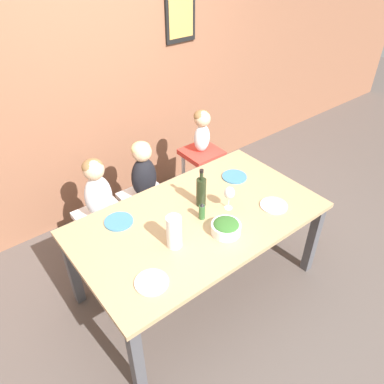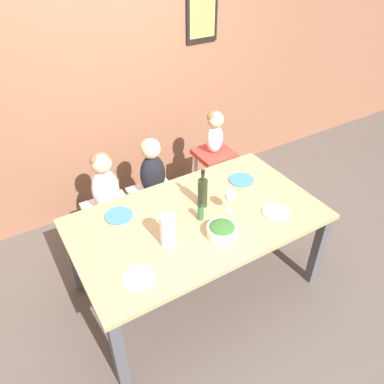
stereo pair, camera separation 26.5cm
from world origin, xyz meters
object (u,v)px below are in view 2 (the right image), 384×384
Objects in this scene: person_baby_right at (215,129)px; wine_bottle at (203,192)px; dinner_plate_front_right at (276,212)px; salad_bowl_large at (222,230)px; dinner_plate_back_right at (241,180)px; chair_far_center at (155,199)px; dinner_plate_front_left at (139,278)px; chair_far_left at (110,214)px; person_child_center at (152,166)px; chair_right_highchair at (214,165)px; wine_glass_near at (230,196)px; paper_towel_roll at (168,230)px; person_child_left at (104,181)px; dinner_plate_back_left at (119,215)px.

person_baby_right is 1.30× the size of wine_bottle.
person_baby_right is at bearing 81.97° from dinner_plate_front_right.
dinner_plate_back_right is (0.51, 0.45, -0.04)m from salad_bowl_large.
chair_far_center is 2.19× the size of dinner_plate_front_left.
dinner_plate_front_right is (0.94, -1.03, 0.35)m from chair_far_left.
dinner_plate_front_left and dinner_plate_back_right have the same top height.
chair_far_left is 0.56m from person_child_center.
chair_right_highchair is 3.59× the size of wine_glass_near.
dinner_plate_back_right is (0.98, -0.56, 0.35)m from chair_far_left.
chair_far_left is 1.02m from paper_towel_roll.
salad_bowl_large is (0.46, -1.02, 0.40)m from chair_far_left.
person_child_left is 0.44m from person_child_center.
person_child_left is at bearing 97.19° from paper_towel_roll.
paper_towel_roll is at bearing -109.82° from chair_far_center.
chair_far_center is at bearing 91.45° from salad_bowl_large.
salad_bowl_large is (-0.06, -0.35, -0.07)m from wine_bottle.
chair_far_left is 1.16m from wine_glass_near.
wine_bottle is 0.56m from dinner_plate_front_right.
wine_bottle is (0.53, -0.67, 0.11)m from person_child_left.
chair_far_left is 0.36m from person_child_left.
person_child_left is 1.10m from person_baby_right.
wine_bottle is at bearing -129.93° from chair_right_highchair.
wine_glass_near is at bearing -26.94° from dinner_plate_back_left.
wine_glass_near reaches higher than chair_far_center.
dinner_plate_back_left is 1.04m from dinner_plate_back_right.
wine_glass_near is (0.55, 0.07, 0.02)m from paper_towel_roll.
salad_bowl_large is 1.00× the size of dinner_plate_back_left.
dinner_plate_front_left is 1.00× the size of dinner_plate_back_left.
chair_right_highchair reaches higher than chair_far_center.
wine_bottle is 0.82m from dinner_plate_front_left.
chair_far_left is 1.18m from salad_bowl_large.
chair_far_left is at bearing 132.51° from dinner_plate_front_right.
person_child_left is (-0.44, 0.00, 0.36)m from chair_far_center.
salad_bowl_large is at bearing -100.39° from wine_bottle.
person_baby_right reaches higher than person_child_left.
person_baby_right is (1.09, 0.00, 0.54)m from chair_far_left.
chair_far_center is 1.43× the size of wine_bottle.
dinner_plate_back_right is at bearing -29.99° from chair_far_left.
salad_bowl_large is (-0.62, -1.02, -0.15)m from person_baby_right.
salad_bowl_large is at bearing -65.58° from person_child_left.
person_baby_right is 0.94m from wine_glass_near.
dinner_plate_front_left and dinner_plate_back_left have the same top height.
dinner_plate_front_right is (0.83, -0.13, -0.11)m from paper_towel_roll.
salad_bowl_large reaches higher than chair_far_left.
dinner_plate_back_left reaches higher than chair_right_highchair.
dinner_plate_back_right is at bearing -5.49° from dinner_plate_back_left.
chair_far_center is at bearing 97.57° from wine_bottle.
wine_bottle is 1.52× the size of salad_bowl_large.
person_child_left is 2.62× the size of dinner_plate_back_right.
person_child_left is (-1.09, 0.00, 0.20)m from chair_right_highchair.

